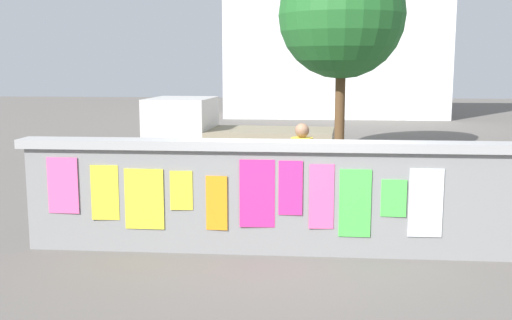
% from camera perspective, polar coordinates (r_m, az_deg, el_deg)
% --- Properties ---
extents(ground, '(60.00, 60.00, 0.00)m').
position_cam_1_polar(ground, '(16.12, 4.14, -0.03)').
color(ground, '#605B56').
extents(poster_wall, '(7.36, 0.42, 1.52)m').
position_cam_1_polar(poster_wall, '(8.11, 3.32, -3.38)').
color(poster_wall, gray).
rests_on(poster_wall, ground).
extents(auto_rickshaw_truck, '(3.69, 1.73, 1.85)m').
position_cam_1_polar(auto_rickshaw_truck, '(12.05, -2.38, 1.26)').
color(auto_rickshaw_truck, black).
rests_on(auto_rickshaw_truck, ground).
extents(motorcycle, '(1.90, 0.56, 0.87)m').
position_cam_1_polar(motorcycle, '(9.62, 17.15, -3.75)').
color(motorcycle, black).
rests_on(motorcycle, ground).
extents(bicycle_near, '(1.71, 0.44, 0.95)m').
position_cam_1_polar(bicycle_near, '(12.35, 14.84, -1.36)').
color(bicycle_near, black).
rests_on(bicycle_near, ground).
extents(person_walking, '(0.47, 0.47, 1.62)m').
position_cam_1_polar(person_walking, '(9.42, 4.29, -0.40)').
color(person_walking, '#D83F72').
rests_on(person_walking, ground).
extents(tree_roadside, '(3.47, 3.47, 5.57)m').
position_cam_1_polar(tree_roadside, '(17.24, 8.03, 13.24)').
color(tree_roadside, brown).
rests_on(tree_roadside, ground).
extents(building_background, '(10.58, 4.30, 8.75)m').
position_cam_1_polar(building_background, '(29.88, 7.43, 12.51)').
color(building_background, white).
rests_on(building_background, ground).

